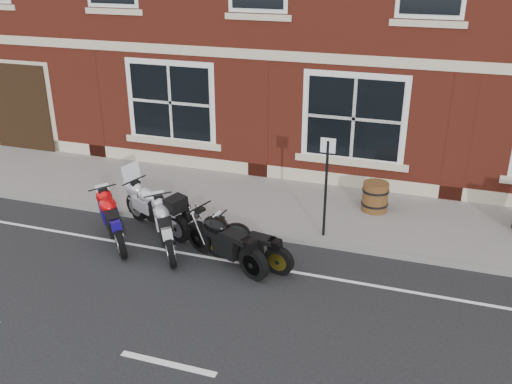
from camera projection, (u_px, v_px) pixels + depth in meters
The scene contains 10 objects.
ground at pixel (235, 267), 11.39m from camera, with size 80.00×80.00×0.00m, color black.
sidewalk at pixel (277, 205), 13.97m from camera, with size 30.00×3.00×0.12m, color slate.
kerb at pixel (257, 233), 12.60m from camera, with size 30.00×0.16×0.12m, color slate.
moto_touring_silver at pixel (156, 205), 12.70m from camera, with size 2.02×1.08×1.44m.
moto_sport_red at pixel (114, 217), 12.23m from camera, with size 1.50×1.69×0.96m.
moto_sport_black at pixel (246, 241), 11.31m from camera, with size 2.00×0.51×0.91m.
moto_sport_silver at pixel (167, 225), 11.92m from camera, with size 1.23×1.81×0.93m.
moto_naked_black at pixel (225, 238), 11.31m from camera, with size 2.09×1.11×1.01m.
barrel_planter at pixel (375, 197), 13.42m from camera, with size 0.63×0.63×0.70m.
parking_sign at pixel (326, 181), 11.89m from camera, with size 0.31×0.06×2.21m.
Camera 1 is at (3.48, -9.21, 5.94)m, focal length 40.00 mm.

